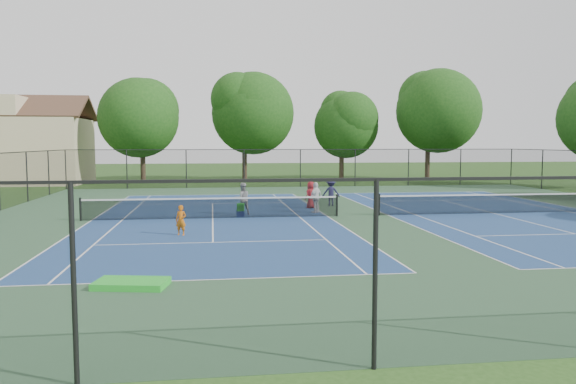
{
  "coord_description": "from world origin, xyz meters",
  "views": [
    {
      "loc": [
        -6.99,
        -26.31,
        3.57
      ],
      "look_at": [
        -3.57,
        -1.0,
        1.3
      ],
      "focal_mm": 35.0,
      "sensor_mm": 36.0,
      "label": 1
    }
  ],
  "objects": [
    {
      "name": "tennis_court_left",
      "position": [
        -7.0,
        0.0,
        0.1
      ],
      "size": [
        12.0,
        23.83,
        1.07
      ],
      "color": "navy",
      "rests_on": "ground"
    },
    {
      "name": "tree_back_a",
      "position": [
        -13.0,
        24.0,
        6.04
      ],
      "size": [
        6.8,
        6.8,
        9.15
      ],
      "color": "#2D2116",
      "rests_on": "ground"
    },
    {
      "name": "tree_back_d",
      "position": [
        13.0,
        24.0,
        6.82
      ],
      "size": [
        7.8,
        7.8,
        10.37
      ],
      "color": "#2D2116",
      "rests_on": "ground"
    },
    {
      "name": "child_player",
      "position": [
        -8.21,
        -4.62,
        0.58
      ],
      "size": [
        0.49,
        0.41,
        1.16
      ],
      "primitive_type": "imported",
      "rotation": [
        0.0,
        0.0,
        -0.35
      ],
      "color": "orange",
      "rests_on": "ground"
    },
    {
      "name": "perimeter_fence",
      "position": [
        0.0,
        0.0,
        1.6
      ],
      "size": [
        36.08,
        36.08,
        3.02
      ],
      "color": "black",
      "rests_on": "ground"
    },
    {
      "name": "clapboard_house",
      "position": [
        -23.0,
        25.0,
        3.09
      ],
      "size": [
        10.8,
        8.1,
        7.65
      ],
      "color": "tan",
      "rests_on": "ground"
    },
    {
      "name": "ball_hopper",
      "position": [
        -5.67,
        0.49,
        0.47
      ],
      "size": [
        0.38,
        0.32,
        0.36
      ],
      "primitive_type": "cube",
      "rotation": [
        0.0,
        0.0,
        -0.14
      ],
      "color": "green",
      "rests_on": "ball_crate"
    },
    {
      "name": "ball_crate",
      "position": [
        -5.67,
        0.49,
        0.14
      ],
      "size": [
        0.41,
        0.35,
        0.28
      ],
      "primitive_type": "cube",
      "rotation": [
        0.0,
        0.0,
        -0.13
      ],
      "color": "navy",
      "rests_on": "ground"
    },
    {
      "name": "tree_back_b",
      "position": [
        -4.0,
        26.0,
        6.6
      ],
      "size": [
        7.6,
        7.6,
        10.03
      ],
      "color": "#2D2116",
      "rests_on": "ground"
    },
    {
      "name": "tree_back_c",
      "position": [
        5.0,
        25.0,
        5.48
      ],
      "size": [
        6.0,
        6.0,
        8.4
      ],
      "color": "#2D2116",
      "rests_on": "ground"
    },
    {
      "name": "bystander_c",
      "position": [
        -1.71,
        3.48,
        0.73
      ],
      "size": [
        0.85,
        0.78,
        1.46
      ],
      "primitive_type": "imported",
      "rotation": [
        0.0,
        0.0,
        3.74
      ],
      "color": "maroon",
      "rests_on": "ground"
    },
    {
      "name": "court_pad",
      "position": [
        0.0,
        0.0,
        0.0
      ],
      "size": [
        36.0,
        36.0,
        0.01
      ],
      "primitive_type": "cube",
      "color": "#2D512F",
      "rests_on": "ground"
    },
    {
      "name": "bystander_b",
      "position": [
        -0.4,
        4.4,
        0.76
      ],
      "size": [
        1.06,
        0.72,
        1.52
      ],
      "primitive_type": "imported",
      "rotation": [
        0.0,
        0.0,
        2.97
      ],
      "color": "#1D1C3E",
      "rests_on": "ground"
    },
    {
      "name": "tennis_court_right",
      "position": [
        7.0,
        0.0,
        0.1
      ],
      "size": [
        12.0,
        23.83,
        1.07
      ],
      "color": "navy",
      "rests_on": "ground"
    },
    {
      "name": "ground",
      "position": [
        0.0,
        0.0,
        0.0
      ],
      "size": [
        140.0,
        140.0,
        0.0
      ],
      "primitive_type": "plane",
      "color": "#234716",
      "rests_on": "ground"
    },
    {
      "name": "green_tarp",
      "position": [
        -9.01,
        -12.32,
        0.09
      ],
      "size": [
        1.9,
        1.3,
        0.16
      ],
      "primitive_type": "cube",
      "rotation": [
        0.0,
        0.0,
        -0.19
      ],
      "color": "green",
      "rests_on": "ground"
    },
    {
      "name": "bystander_a",
      "position": [
        -1.81,
        1.45,
        0.78
      ],
      "size": [
        0.93,
        0.9,
        1.56
      ],
      "primitive_type": "imported",
      "rotation": [
        0.0,
        0.0,
        3.89
      ],
      "color": "white",
      "rests_on": "ground"
    },
    {
      "name": "instructor",
      "position": [
        -5.53,
        1.23,
        0.79
      ],
      "size": [
        0.88,
        0.75,
        1.58
      ],
      "primitive_type": "imported",
      "rotation": [
        0.0,
        0.0,
        3.36
      ],
      "color": "#98989A",
      "rests_on": "ground"
    }
  ]
}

